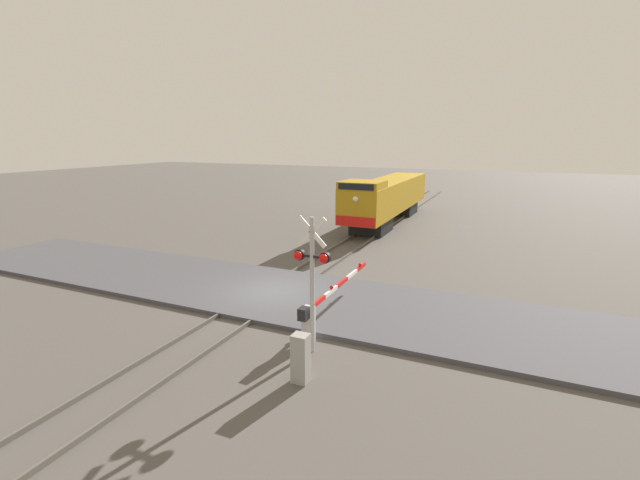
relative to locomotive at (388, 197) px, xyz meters
The scene contains 8 objects.
ground_plane 17.95m from the locomotive, 90.00° to the right, with size 160.00×160.00×0.00m, color #514C47.
rail_track_left 17.96m from the locomotive, 92.30° to the right, with size 0.08×80.00×0.15m, color #59544C.
rail_track_right 17.96m from the locomotive, 87.70° to the right, with size 0.08×80.00×0.15m, color #59544C.
road_surface 17.94m from the locomotive, 90.00° to the right, with size 36.00×5.92×0.17m, color #47474C.
locomotive is the anchor object (origin of this frame).
crossing_signal 22.11m from the locomotive, 80.46° to the right, with size 1.18×0.33×4.35m.
crossing_gate 20.74m from the locomotive, 80.85° to the right, with size 0.36×6.30×1.36m.
utility_cabinet 23.87m from the locomotive, 80.07° to the right, with size 0.45×0.40×1.41m, color #999993.
Camera 1 is at (9.01, -15.26, 6.60)m, focal length 24.29 mm.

